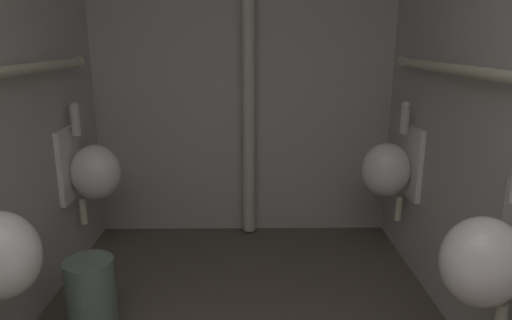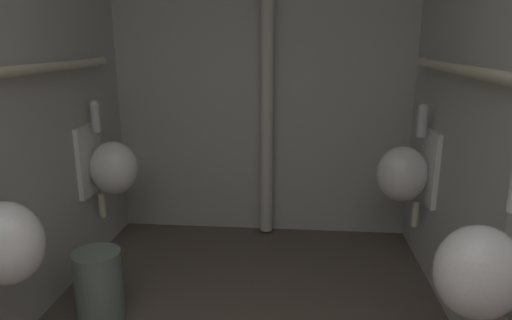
{
  "view_description": "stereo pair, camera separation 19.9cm",
  "coord_description": "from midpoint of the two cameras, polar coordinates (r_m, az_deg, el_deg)",
  "views": [
    {
      "loc": [
        0.05,
        0.16,
        1.4
      ],
      "look_at": [
        0.07,
        2.08,
        0.88
      ],
      "focal_mm": 31.89,
      "sensor_mm": 36.0,
      "label": 1
    },
    {
      "loc": [
        0.25,
        0.16,
        1.4
      ],
      "look_at": [
        0.07,
        2.08,
        0.88
      ],
      "focal_mm": 31.89,
      "sensor_mm": 36.0,
      "label": 2
    }
  ],
  "objects": [
    {
      "name": "standpipe_back_wall",
      "position": [
        3.14,
        3.27,
        13.4
      ],
      "size": [
        0.09,
        0.09,
        2.59
      ],
      "primitive_type": "cylinder",
      "color": "beige",
      "rests_on": "ground"
    },
    {
      "name": "waste_bin",
      "position": [
        2.48,
        -16.88,
        -15.05
      ],
      "size": [
        0.24,
        0.24,
        0.38
      ],
      "primitive_type": "cylinder",
      "color": "slate",
      "rests_on": "ground"
    },
    {
      "name": "urinal_right_mid",
      "position": [
        1.83,
        29.75,
        -12.02
      ],
      "size": [
        0.32,
        0.3,
        0.76
      ],
      "color": "white"
    },
    {
      "name": "urinal_left_far",
      "position": [
        2.95,
        -16.0,
        -0.82
      ],
      "size": [
        0.32,
        0.3,
        0.76
      ],
      "color": "white"
    },
    {
      "name": "urinal_right_far",
      "position": [
        2.88,
        20.21,
        -1.51
      ],
      "size": [
        0.32,
        0.3,
        0.76
      ],
      "color": "white"
    },
    {
      "name": "urinal_left_mid",
      "position": [
        2.03,
        -27.04,
        -9.08
      ],
      "size": [
        0.32,
        0.3,
        0.76
      ],
      "color": "white"
    },
    {
      "name": "wall_back",
      "position": [
        3.25,
        2.62,
        13.45
      ],
      "size": [
        2.23,
        0.06,
        2.64
      ],
      "primitive_type": "cube",
      "color": "#B9B7B0",
      "rests_on": "ground"
    }
  ]
}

